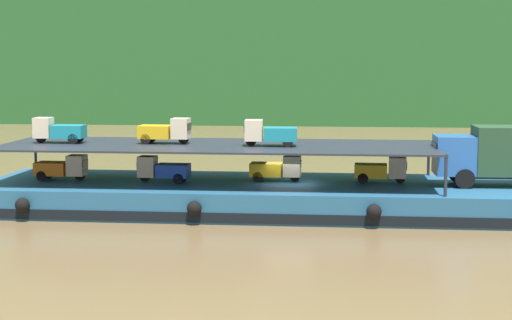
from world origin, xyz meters
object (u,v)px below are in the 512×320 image
(covered_lorry, at_px, (506,154))
(mini_truck_lower_mid, at_px, (277,168))
(cargo_barge, at_px, (289,197))
(mini_truck_upper_fore, at_px, (270,133))
(mini_truck_lower_stern, at_px, (62,168))
(mini_truck_lower_aft, at_px, (163,169))
(mini_truck_lower_fore, at_px, (381,170))
(mini_truck_upper_stern, at_px, (58,130))
(mini_truck_upper_mid, at_px, (166,131))

(covered_lorry, height_order, mini_truck_lower_mid, covered_lorry)
(cargo_barge, distance_m, mini_truck_upper_fore, 3.61)
(mini_truck_lower_stern, xyz_separation_m, mini_truck_lower_aft, (5.59, -0.14, 0.00))
(mini_truck_lower_aft, relative_size, mini_truck_lower_fore, 1.00)
(mini_truck_lower_stern, xyz_separation_m, mini_truck_upper_stern, (-0.25, 0.31, 2.00))
(cargo_barge, bearing_deg, mini_truck_lower_mid, 140.57)
(cargo_barge, relative_size, mini_truck_lower_fore, 11.61)
(cargo_barge, bearing_deg, covered_lorry, 0.16)
(covered_lorry, height_order, mini_truck_upper_mid, mini_truck_upper_mid)
(cargo_barge, height_order, mini_truck_lower_aft, mini_truck_lower_aft)
(covered_lorry, distance_m, mini_truck_upper_fore, 12.22)
(mini_truck_lower_mid, bearing_deg, mini_truck_lower_fore, 0.44)
(mini_truck_upper_mid, bearing_deg, mini_truck_lower_stern, -174.53)
(covered_lorry, distance_m, mini_truck_lower_aft, 17.93)
(mini_truck_upper_stern, bearing_deg, covered_lorry, -0.08)
(mini_truck_lower_mid, relative_size, mini_truck_upper_stern, 1.00)
(mini_truck_upper_mid, bearing_deg, mini_truck_lower_aft, -92.48)
(mini_truck_lower_aft, bearing_deg, mini_truck_upper_stern, 175.59)
(mini_truck_lower_stern, height_order, mini_truck_upper_mid, mini_truck_upper_mid)
(mini_truck_lower_mid, bearing_deg, covered_lorry, -2.58)
(mini_truck_lower_mid, distance_m, mini_truck_upper_mid, 6.32)
(mini_truck_lower_mid, xyz_separation_m, mini_truck_upper_stern, (-11.86, -0.50, 2.00))
(mini_truck_lower_fore, xyz_separation_m, mini_truck_upper_fore, (-5.88, -1.06, 2.00))
(covered_lorry, relative_size, mini_truck_upper_mid, 2.84)
(covered_lorry, distance_m, mini_truck_upper_stern, 23.77)
(covered_lorry, bearing_deg, mini_truck_upper_stern, 179.92)
(mini_truck_lower_stern, distance_m, mini_truck_lower_mid, 11.64)
(mini_truck_upper_stern, relative_size, mini_truck_upper_mid, 0.99)
(mini_truck_upper_stern, bearing_deg, mini_truck_lower_mid, 2.43)
(mini_truck_upper_stern, xyz_separation_m, mini_truck_upper_mid, (5.87, 0.23, 0.00))
(mini_truck_lower_aft, distance_m, mini_truck_lower_fore, 11.65)
(cargo_barge, height_order, mini_truck_lower_mid, mini_truck_lower_mid)
(mini_truck_lower_stern, bearing_deg, mini_truck_upper_mid, 5.47)
(mini_truck_lower_aft, distance_m, mini_truck_upper_stern, 6.19)
(covered_lorry, xyz_separation_m, mini_truck_lower_fore, (-6.29, 0.58, -1.00))
(cargo_barge, distance_m, mini_truck_lower_stern, 12.39)
(mini_truck_lower_mid, bearing_deg, mini_truck_lower_aft, -171.00)
(cargo_barge, bearing_deg, mini_truck_lower_aft, -176.70)
(cargo_barge, distance_m, mini_truck_lower_fore, 5.14)
(cargo_barge, distance_m, covered_lorry, 11.46)
(cargo_barge, height_order, mini_truck_upper_stern, mini_truck_upper_stern)
(covered_lorry, height_order, mini_truck_lower_fore, covered_lorry)
(mini_truck_upper_stern, bearing_deg, mini_truck_upper_mid, 2.26)
(mini_truck_upper_fore, bearing_deg, mini_truck_lower_mid, 74.11)
(mini_truck_lower_stern, bearing_deg, mini_truck_upper_stern, 129.16)
(mini_truck_upper_mid, bearing_deg, cargo_barge, -2.53)
(mini_truck_lower_stern, xyz_separation_m, mini_truck_lower_fore, (17.20, 0.85, 0.00))
(mini_truck_lower_stern, xyz_separation_m, mini_truck_lower_mid, (11.62, 0.81, 0.00))
(covered_lorry, relative_size, mini_truck_lower_aft, 2.84)
(mini_truck_upper_mid, bearing_deg, covered_lorry, -0.84)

